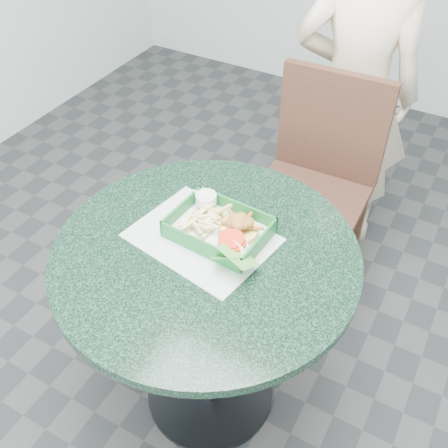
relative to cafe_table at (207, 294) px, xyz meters
The scene contains 10 objects.
floor 0.58m from the cafe_table, ahead, with size 4.00×5.00×0.02m, color #303335.
cafe_table is the anchor object (origin of this frame).
dining_chair 0.81m from the cafe_table, 86.64° to the left, with size 0.44×0.44×0.93m.
diner_person 1.13m from the cafe_table, 87.00° to the left, with size 0.53×0.35×1.47m, color beige.
placemat 0.18m from the cafe_table, 130.74° to the left, with size 0.39×0.29×0.00m, color #AFC2BF.
food_basket 0.20m from the cafe_table, 88.27° to the left, with size 0.27×0.20×0.06m.
crab_sandwich 0.25m from the cafe_table, 60.01° to the left, with size 0.11×0.11×0.07m.
fries_pile 0.23m from the cafe_table, 124.58° to the left, with size 0.11×0.12×0.04m, color #ECD588, non-canonical shape.
sauce_ramekin 0.28m from the cafe_table, 122.02° to the left, with size 0.06×0.06×0.04m.
garnish_cup 0.23m from the cafe_table, ahead, with size 0.13×0.13×0.05m.
Camera 1 is at (0.55, -0.88, 1.82)m, focal length 42.00 mm.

